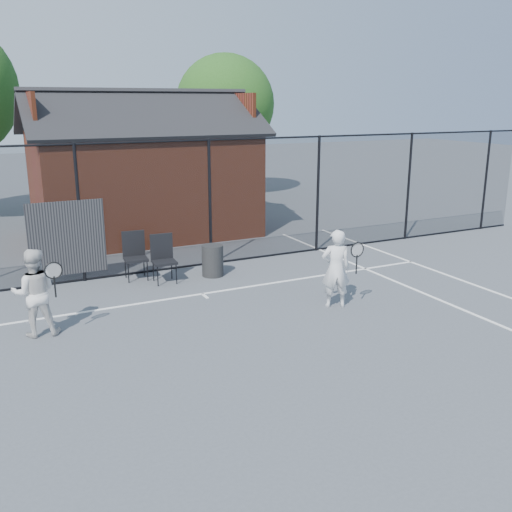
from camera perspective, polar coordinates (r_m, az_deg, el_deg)
name	(u,v)px	position (r m, az deg, el deg)	size (l,w,h in m)	color
ground	(270,349)	(9.23, 1.39, -9.29)	(80.00, 80.00, 0.00)	#4C5257
court_lines	(314,384)	(8.20, 5.77, -12.65)	(11.02, 18.00, 0.01)	white
fence	(157,210)	(13.16, -9.92, 4.56)	(22.04, 3.00, 3.00)	black
clubhouse	(143,180)	(17.16, -11.20, 7.49)	(6.50, 4.36, 4.19)	brown
tree_right	(225,104)	(23.87, -3.10, 14.91)	(3.97, 3.97, 5.70)	#382916
player_front	(336,269)	(10.92, 8.00, -1.25)	(0.73, 0.59, 1.52)	white
player_back	(35,293)	(10.19, -21.27, -3.44)	(0.85, 0.67, 1.50)	silver
chair_left	(136,257)	(12.83, -11.94, -0.08)	(0.50, 0.52, 1.04)	black
chair_right	(164,260)	(12.49, -9.16, -0.38)	(0.49, 0.51, 1.02)	black
waste_bin	(213,261)	(12.89, -4.36, -0.46)	(0.49, 0.49, 0.71)	black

